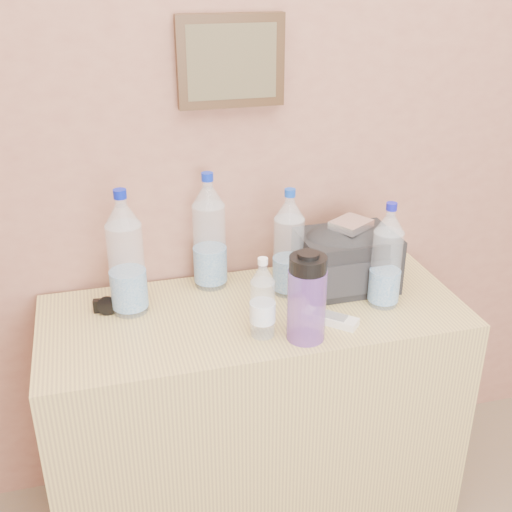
# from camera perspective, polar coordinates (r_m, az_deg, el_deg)

# --- Properties ---
(picture_frame) EXTENTS (0.30, 0.03, 0.25)m
(picture_frame) POSITION_cam_1_polar(r_m,az_deg,el_deg) (1.84, -2.24, 16.91)
(picture_frame) COLOR #382311
(picture_frame) RESTS_ON room_shell
(dresser) EXTENTS (1.20, 0.50, 0.75)m
(dresser) POSITION_cam_1_polar(r_m,az_deg,el_deg) (2.04, -0.15, -13.95)
(dresser) COLOR #9C6D44
(dresser) RESTS_ON ground
(pet_large_a) EXTENTS (0.10, 0.10, 0.36)m
(pet_large_a) POSITION_cam_1_polar(r_m,az_deg,el_deg) (1.79, -11.46, -0.32)
(pet_large_a) COLOR silver
(pet_large_a) RESTS_ON dresser
(pet_large_b) EXTENTS (0.10, 0.10, 0.36)m
(pet_large_b) POSITION_cam_1_polar(r_m,az_deg,el_deg) (1.90, -4.17, 1.68)
(pet_large_b) COLOR white
(pet_large_b) RESTS_ON dresser
(pet_large_c) EXTENTS (0.09, 0.09, 0.33)m
(pet_large_c) POSITION_cam_1_polar(r_m,az_deg,el_deg) (1.86, 2.92, 0.70)
(pet_large_c) COLOR white
(pet_large_c) RESTS_ON dresser
(pet_large_d) EXTENTS (0.08, 0.08, 0.31)m
(pet_large_d) POSITION_cam_1_polar(r_m,az_deg,el_deg) (1.84, 11.51, -0.42)
(pet_large_d) COLOR white
(pet_large_d) RESTS_ON dresser
(pet_small) EXTENTS (0.06, 0.06, 0.22)m
(pet_small) POSITION_cam_1_polar(r_m,az_deg,el_deg) (1.67, 0.59, -4.10)
(pet_small) COLOR silver
(pet_small) RESTS_ON dresser
(nalgene_bottle) EXTENTS (0.10, 0.10, 0.25)m
(nalgene_bottle) POSITION_cam_1_polar(r_m,az_deg,el_deg) (1.65, 4.54, -3.66)
(nalgene_bottle) COLOR purple
(nalgene_bottle) RESTS_ON dresser
(sunglasses) EXTENTS (0.16, 0.08, 0.04)m
(sunglasses) POSITION_cam_1_polar(r_m,az_deg,el_deg) (1.86, -11.96, -4.25)
(sunglasses) COLOR black
(sunglasses) RESTS_ON dresser
(ac_remote) EXTENTS (0.15, 0.14, 0.02)m
(ac_remote) POSITION_cam_1_polar(r_m,az_deg,el_deg) (1.78, 6.59, -5.55)
(ac_remote) COLOR white
(ac_remote) RESTS_ON dresser
(toiletry_bag) EXTENTS (0.28, 0.21, 0.19)m
(toiletry_bag) POSITION_cam_1_polar(r_m,az_deg,el_deg) (1.94, 8.05, -0.09)
(toiletry_bag) COLOR black
(toiletry_bag) RESTS_ON dresser
(foil_packet) EXTENTS (0.14, 0.13, 0.02)m
(foil_packet) POSITION_cam_1_polar(r_m,az_deg,el_deg) (1.89, 8.44, 2.81)
(foil_packet) COLOR silver
(foil_packet) RESTS_ON toiletry_bag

